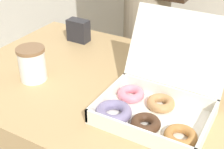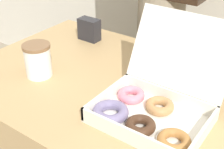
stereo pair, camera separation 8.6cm
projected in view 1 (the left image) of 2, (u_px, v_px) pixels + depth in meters
donut_box at (152, 101)px, 0.96m from camera, size 0.35×0.36×0.28m
coffee_cup at (32, 64)px, 1.13m from camera, size 0.10×0.10×0.13m
napkin_holder at (78, 31)px, 1.43m from camera, size 0.10×0.06×0.10m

